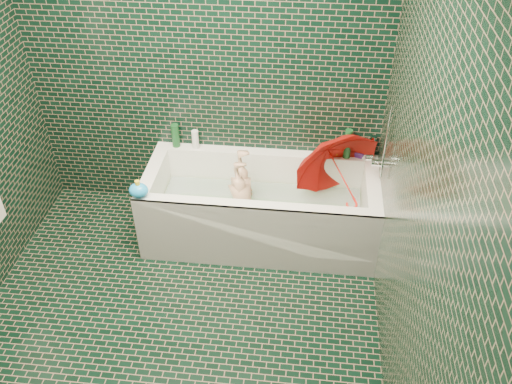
# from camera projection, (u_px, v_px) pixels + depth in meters

# --- Properties ---
(floor) EXTENTS (2.80, 2.80, 0.00)m
(floor) POSITION_uv_depth(u_px,v_px,m) (174.00, 335.00, 3.45)
(floor) COLOR black
(floor) RESTS_ON ground
(wall_back) EXTENTS (2.80, 0.00, 2.80)m
(wall_back) POSITION_uv_depth(u_px,v_px,m) (203.00, 60.00, 3.79)
(wall_back) COLOR black
(wall_back) RESTS_ON floor
(wall_right) EXTENTS (0.00, 2.80, 2.80)m
(wall_right) POSITION_uv_depth(u_px,v_px,m) (417.00, 195.00, 2.58)
(wall_right) COLOR black
(wall_right) RESTS_ON floor
(bathtub) EXTENTS (1.70, 0.75, 0.55)m
(bathtub) POSITION_uv_depth(u_px,v_px,m) (260.00, 214.00, 4.08)
(bathtub) COLOR white
(bathtub) RESTS_ON floor
(bath_mat) EXTENTS (1.35, 0.47, 0.01)m
(bath_mat) POSITION_uv_depth(u_px,v_px,m) (261.00, 218.00, 4.12)
(bath_mat) COLOR #52C226
(bath_mat) RESTS_ON bathtub
(water) EXTENTS (1.48, 0.53, 0.00)m
(water) POSITION_uv_depth(u_px,v_px,m) (261.00, 204.00, 4.04)
(water) COLOR silver
(water) RESTS_ON bathtub
(faucet) EXTENTS (0.18, 0.19, 0.55)m
(faucet) POSITION_uv_depth(u_px,v_px,m) (380.00, 159.00, 3.67)
(faucet) COLOR silver
(faucet) RESTS_ON wall_right
(child) EXTENTS (0.84, 0.37, 0.23)m
(child) POSITION_uv_depth(u_px,v_px,m) (244.00, 203.00, 4.02)
(child) COLOR tan
(child) RESTS_ON bathtub
(umbrella) EXTENTS (0.85, 0.98, 0.84)m
(umbrella) POSITION_uv_depth(u_px,v_px,m) (342.00, 176.00, 3.86)
(umbrella) COLOR red
(umbrella) RESTS_ON bathtub
(soap_bottle_a) EXTENTS (0.11, 0.11, 0.27)m
(soap_bottle_a) POSITION_uv_depth(u_px,v_px,m) (367.00, 160.00, 4.05)
(soap_bottle_a) COLOR white
(soap_bottle_a) RESTS_ON bathtub
(soap_bottle_b) EXTENTS (0.12, 0.12, 0.20)m
(soap_bottle_b) POSITION_uv_depth(u_px,v_px,m) (357.00, 158.00, 4.07)
(soap_bottle_b) COLOR #441C6B
(soap_bottle_b) RESTS_ON bathtub
(soap_bottle_c) EXTENTS (0.15, 0.15, 0.15)m
(soap_bottle_c) POSITION_uv_depth(u_px,v_px,m) (365.00, 157.00, 4.08)
(soap_bottle_c) COLOR #14471E
(soap_bottle_c) RESTS_ON bathtub
(bottle_right_tall) EXTENTS (0.07, 0.07, 0.23)m
(bottle_right_tall) POSITION_uv_depth(u_px,v_px,m) (348.00, 144.00, 4.01)
(bottle_right_tall) COLOR #14471E
(bottle_right_tall) RESTS_ON bathtub
(bottle_right_pump) EXTENTS (0.06, 0.06, 0.19)m
(bottle_right_pump) POSITION_uv_depth(u_px,v_px,m) (373.00, 147.00, 4.02)
(bottle_right_pump) COLOR silver
(bottle_right_pump) RESTS_ON bathtub
(bottle_left_tall) EXTENTS (0.08, 0.08, 0.19)m
(bottle_left_tall) POSITION_uv_depth(u_px,v_px,m) (175.00, 136.00, 4.15)
(bottle_left_tall) COLOR #14471E
(bottle_left_tall) RESTS_ON bathtub
(bottle_left_short) EXTENTS (0.07, 0.07, 0.15)m
(bottle_left_short) POSITION_uv_depth(u_px,v_px,m) (195.00, 140.00, 4.13)
(bottle_left_short) COLOR white
(bottle_left_short) RESTS_ON bathtub
(rubber_duck) EXTENTS (0.12, 0.09, 0.09)m
(rubber_duck) POSITION_uv_depth(u_px,v_px,m) (336.00, 151.00, 4.07)
(rubber_duck) COLOR yellow
(rubber_duck) RESTS_ON bathtub
(bath_toy) EXTENTS (0.17, 0.15, 0.13)m
(bath_toy) POSITION_uv_depth(u_px,v_px,m) (139.00, 190.00, 3.66)
(bath_toy) COLOR #1A96EF
(bath_toy) RESTS_ON bathtub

